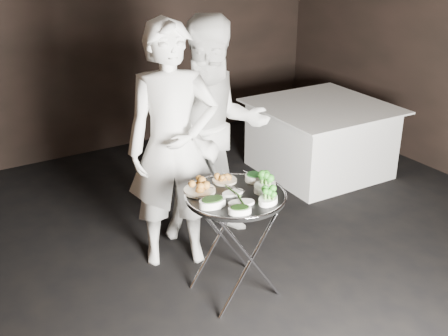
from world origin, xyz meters
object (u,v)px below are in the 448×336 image
serving_tray (235,196)px  waiter_right (215,131)px  dining_table (320,138)px  tray_stand (235,240)px  waiter_left (173,148)px

serving_tray → waiter_right: 0.91m
dining_table → tray_stand: bearing=-145.5°
waiter_left → dining_table: size_ratio=1.45×
tray_stand → waiter_left: size_ratio=0.41×
waiter_left → waiter_right: 0.51m
tray_stand → waiter_left: (-0.14, 0.65, 0.52)m
tray_stand → dining_table: bearing=34.5°
waiter_left → dining_table: bearing=40.1°
serving_tray → dining_table: 2.45m
serving_tray → waiter_left: size_ratio=0.37×
tray_stand → serving_tray: size_ratio=1.11×
waiter_left → dining_table: waiter_left is taller
serving_tray → tray_stand: bearing=-90.0°
tray_stand → waiter_left: bearing=102.3°
tray_stand → serving_tray: serving_tray is taller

